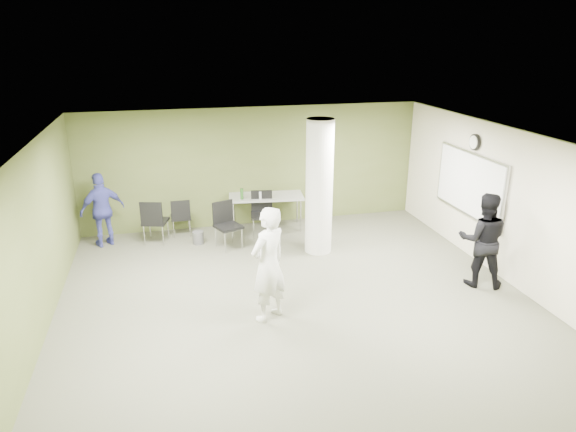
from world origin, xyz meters
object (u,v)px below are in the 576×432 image
object	(u,v)px
chair_back_left	(154,219)
man_blue	(102,210)
folding_table	(266,198)
man_black	(483,240)
woman_white	(268,265)

from	to	relation	value
chair_back_left	man_blue	xyz separation A→B (m)	(-1.05, 0.19, 0.22)
folding_table	chair_back_left	xyz separation A→B (m)	(-2.54, -0.34, -0.18)
folding_table	man_black	world-z (taller)	man_black
folding_table	man_blue	xyz separation A→B (m)	(-3.59, -0.14, 0.05)
woman_white	man_blue	bearing A→B (deg)	-87.78
man_blue	woman_white	bearing A→B (deg)	101.94
woman_white	chair_back_left	bearing A→B (deg)	-98.12
man_black	folding_table	bearing A→B (deg)	-23.78
man_black	man_blue	bearing A→B (deg)	-2.32
folding_table	woman_white	distance (m)	4.06
folding_table	woman_white	world-z (taller)	woman_white
chair_back_left	man_black	bearing A→B (deg)	166.14
man_black	man_blue	distance (m)	7.69
woman_white	man_black	size ratio (longest dim) A/B	1.08
chair_back_left	man_blue	distance (m)	1.09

